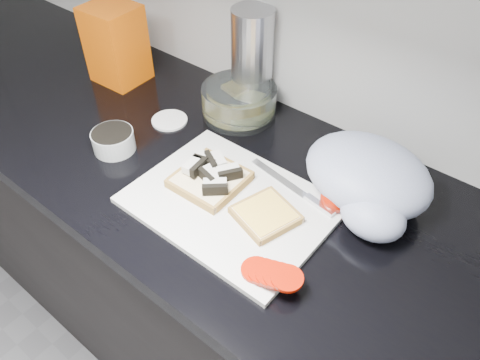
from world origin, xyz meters
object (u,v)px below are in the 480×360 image
at_px(glass_bowl, 239,102).
at_px(bread_bag, 116,44).
at_px(cutting_board, 231,203).
at_px(steel_canister, 252,59).

height_order(glass_bowl, bread_bag, bread_bag).
relative_size(glass_bowl, bread_bag, 0.90).
relative_size(cutting_board, bread_bag, 1.92).
height_order(cutting_board, bread_bag, bread_bag).
height_order(bread_bag, steel_canister, steel_canister).
distance_m(cutting_board, glass_bowl, 0.33).
bearing_deg(bread_bag, cutting_board, -21.20).
distance_m(cutting_board, steel_canister, 0.41).
bearing_deg(cutting_board, glass_bowl, 126.12).
xyz_separation_m(cutting_board, steel_canister, (-0.20, 0.33, 0.12)).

